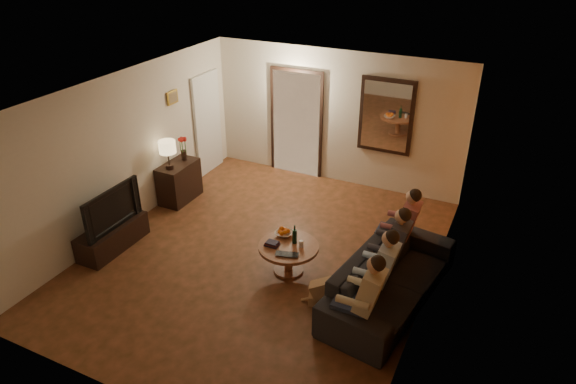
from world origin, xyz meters
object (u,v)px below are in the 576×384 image
at_px(dresser, 179,182).
at_px(sofa, 391,279).
at_px(dog, 328,288).
at_px(tv_stand, 113,236).
at_px(table_lamp, 168,155).
at_px(person_a, 364,302).
at_px(person_d, 402,230).
at_px(wine_bottle, 295,234).
at_px(person_b, 378,275).
at_px(person_c, 391,251).
at_px(coffee_table, 289,258).
at_px(bowl, 284,233).
at_px(tv, 107,207).
at_px(laptop, 286,256).

relative_size(dresser, sofa, 0.33).
bearing_deg(dog, tv_stand, 167.35).
relative_size(dresser, table_lamp, 1.51).
bearing_deg(person_a, person_d, 90.00).
bearing_deg(wine_bottle, table_lamp, 164.00).
bearing_deg(sofa, tv_stand, 107.64).
xyz_separation_m(person_b, person_c, (0.00, 0.60, 0.00)).
relative_size(dresser, wine_bottle, 2.64).
height_order(person_d, coffee_table, person_d).
bearing_deg(sofa, bowl, 91.65).
relative_size(tv, sofa, 0.46).
bearing_deg(coffee_table, bowl, 129.29).
bearing_deg(person_d, table_lamp, 179.72).
distance_m(tv_stand, bowl, 2.76).
relative_size(table_lamp, tv, 0.47).
xyz_separation_m(person_c, dog, (-0.63, -0.76, -0.32)).
xyz_separation_m(person_c, bowl, (-1.61, -0.07, -0.12)).
bearing_deg(tv_stand, bowl, 18.42).
bearing_deg(person_d, person_c, -90.00).
bearing_deg(person_c, laptop, -156.77).
bearing_deg(tv_stand, person_c, 12.57).
bearing_deg(tv_stand, dresser, 90.00).
distance_m(tv, sofa, 4.39).
bearing_deg(table_lamp, tv, -90.00).
bearing_deg(person_c, tv_stand, -167.43).
relative_size(person_b, laptop, 3.65).
bearing_deg(laptop, table_lamp, 141.04).
bearing_deg(person_d, dresser, 176.74).
relative_size(table_lamp, wine_bottle, 1.74).
bearing_deg(bowl, tv_stand, -161.58).
relative_size(tv_stand, person_d, 1.01).
height_order(table_lamp, person_c, table_lamp).
xyz_separation_m(person_b, wine_bottle, (-1.38, 0.41, 0.01)).
bearing_deg(table_lamp, coffee_table, -18.15).
bearing_deg(dresser, person_b, -18.84).
height_order(dresser, person_b, person_b).
xyz_separation_m(dresser, tv, (0.00, -1.78, 0.37)).
relative_size(dresser, tv, 0.71).
bearing_deg(bowl, table_lamp, 165.11).
relative_size(table_lamp, sofa, 0.22).
height_order(wine_bottle, laptop, wine_bottle).
distance_m(sofa, bowl, 1.73).
bearing_deg(dog, person_b, -1.46).
height_order(person_c, coffee_table, person_c).
bearing_deg(laptop, dresser, 137.42).
bearing_deg(person_a, wine_bottle, 143.97).
xyz_separation_m(person_a, coffee_table, (-1.43, 0.91, -0.38)).
bearing_deg(tv, sofa, -81.56).
relative_size(tv, person_c, 0.95).
bearing_deg(table_lamp, tv_stand, -90.00).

